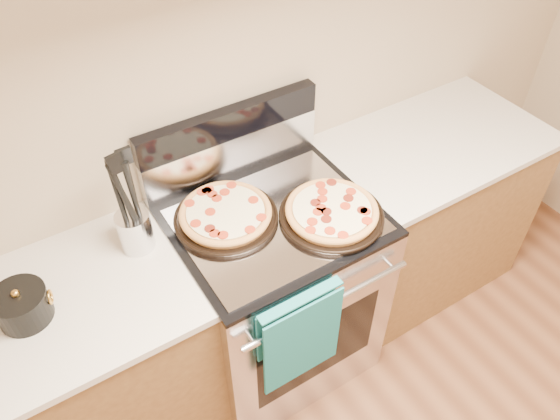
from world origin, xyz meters
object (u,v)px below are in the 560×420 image
range_body (273,292)px  pepperoni_pizza_front (332,212)px  saucepan (23,307)px  utensil_crock (135,231)px  pepperoni_pizza_back (226,215)px

range_body → pepperoni_pizza_front: pepperoni_pizza_front is taller
range_body → saucepan: saucepan is taller
utensil_crock → saucepan: utensil_crock is taller
utensil_crock → pepperoni_pizza_back: bearing=-11.7°
pepperoni_pizza_back → range_body: bearing=-23.8°
range_body → utensil_crock: size_ratio=6.01×
range_body → pepperoni_pizza_back: pepperoni_pizza_back is taller
range_body → saucepan: size_ratio=5.38×
pepperoni_pizza_front → saucepan: saucepan is taller
range_body → pepperoni_pizza_back: 0.53m
range_body → saucepan: 1.03m
pepperoni_pizza_front → saucepan: (-1.08, 0.16, 0.01)m
range_body → pepperoni_pizza_front: bearing=-35.6°
range_body → pepperoni_pizza_front: 0.55m
saucepan → range_body: bearing=-2.3°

